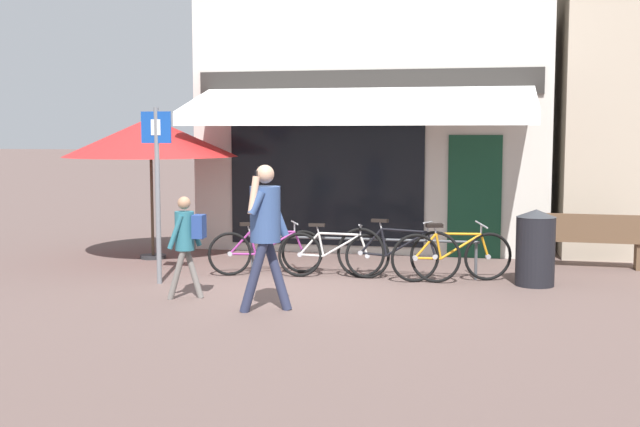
{
  "coord_description": "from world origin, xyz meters",
  "views": [
    {
      "loc": [
        2.67,
        -10.82,
        2.15
      ],
      "look_at": [
        0.45,
        -0.25,
        1.05
      ],
      "focal_mm": 45.0,
      "sensor_mm": 36.0,
      "label": 1
    }
  ],
  "objects_px": {
    "bicycle_orange": "(451,255)",
    "litter_bin": "(535,247)",
    "bicycle_silver": "(333,253)",
    "cafe_parasol": "(151,137)",
    "pedestrian_child": "(187,234)",
    "parking_sign": "(157,177)",
    "park_bench": "(590,239)",
    "bicycle_black": "(397,253)",
    "bicycle_purple": "(266,251)",
    "pedestrian_adult": "(265,221)"
  },
  "relations": [
    {
      "from": "bicycle_purple",
      "to": "bicycle_orange",
      "type": "relative_size",
      "value": 0.95
    },
    {
      "from": "bicycle_silver",
      "to": "cafe_parasol",
      "type": "relative_size",
      "value": 0.57
    },
    {
      "from": "pedestrian_child",
      "to": "cafe_parasol",
      "type": "relative_size",
      "value": 0.46
    },
    {
      "from": "parking_sign",
      "to": "park_bench",
      "type": "bearing_deg",
      "value": 23.2
    },
    {
      "from": "bicycle_purple",
      "to": "park_bench",
      "type": "height_order",
      "value": "park_bench"
    },
    {
      "from": "parking_sign",
      "to": "park_bench",
      "type": "distance_m",
      "value": 6.79
    },
    {
      "from": "pedestrian_adult",
      "to": "parking_sign",
      "type": "distance_m",
      "value": 2.44
    },
    {
      "from": "bicycle_orange",
      "to": "litter_bin",
      "type": "distance_m",
      "value": 1.17
    },
    {
      "from": "bicycle_purple",
      "to": "pedestrian_adult",
      "type": "bearing_deg",
      "value": -98.13
    },
    {
      "from": "cafe_parasol",
      "to": "pedestrian_child",
      "type": "bearing_deg",
      "value": -59.18
    },
    {
      "from": "bicycle_silver",
      "to": "parking_sign",
      "type": "height_order",
      "value": "parking_sign"
    },
    {
      "from": "litter_bin",
      "to": "park_bench",
      "type": "relative_size",
      "value": 0.67
    },
    {
      "from": "bicycle_purple",
      "to": "bicycle_black",
      "type": "height_order",
      "value": "bicycle_black"
    },
    {
      "from": "cafe_parasol",
      "to": "bicycle_purple",
      "type": "bearing_deg",
      "value": -25.11
    },
    {
      "from": "bicycle_black",
      "to": "bicycle_orange",
      "type": "distance_m",
      "value": 0.78
    },
    {
      "from": "bicycle_black",
      "to": "pedestrian_child",
      "type": "distance_m",
      "value": 3.16
    },
    {
      "from": "pedestrian_child",
      "to": "litter_bin",
      "type": "xyz_separation_m",
      "value": [
        4.45,
        1.84,
        -0.3
      ]
    },
    {
      "from": "pedestrian_child",
      "to": "cafe_parasol",
      "type": "bearing_deg",
      "value": -62.7
    },
    {
      "from": "pedestrian_adult",
      "to": "park_bench",
      "type": "distance_m",
      "value": 5.86
    },
    {
      "from": "bicycle_black",
      "to": "parking_sign",
      "type": "distance_m",
      "value": 3.61
    },
    {
      "from": "parking_sign",
      "to": "pedestrian_child",
      "type": "bearing_deg",
      "value": -49.14
    },
    {
      "from": "parking_sign",
      "to": "bicycle_purple",
      "type": "bearing_deg",
      "value": 38.57
    },
    {
      "from": "litter_bin",
      "to": "parking_sign",
      "type": "distance_m",
      "value": 5.4
    },
    {
      "from": "bicycle_orange",
      "to": "bicycle_silver",
      "type": "bearing_deg",
      "value": 160.66
    },
    {
      "from": "bicycle_black",
      "to": "pedestrian_adult",
      "type": "height_order",
      "value": "pedestrian_adult"
    },
    {
      "from": "bicycle_black",
      "to": "pedestrian_child",
      "type": "relative_size",
      "value": 1.38
    },
    {
      "from": "bicycle_orange",
      "to": "pedestrian_child",
      "type": "bearing_deg",
      "value": -169.03
    },
    {
      "from": "bicycle_black",
      "to": "parking_sign",
      "type": "height_order",
      "value": "parking_sign"
    },
    {
      "from": "bicycle_silver",
      "to": "litter_bin",
      "type": "xyz_separation_m",
      "value": [
        2.9,
        -0.06,
        0.18
      ]
    },
    {
      "from": "litter_bin",
      "to": "park_bench",
      "type": "bearing_deg",
      "value": 61.08
    },
    {
      "from": "bicycle_orange",
      "to": "pedestrian_child",
      "type": "distance_m",
      "value": 3.82
    },
    {
      "from": "litter_bin",
      "to": "bicycle_silver",
      "type": "bearing_deg",
      "value": 178.79
    },
    {
      "from": "bicycle_black",
      "to": "bicycle_orange",
      "type": "bearing_deg",
      "value": 10.54
    },
    {
      "from": "bicycle_purple",
      "to": "pedestrian_child",
      "type": "distance_m",
      "value": 2.05
    },
    {
      "from": "bicycle_purple",
      "to": "litter_bin",
      "type": "relative_size",
      "value": 1.53
    },
    {
      "from": "cafe_parasol",
      "to": "park_bench",
      "type": "relative_size",
      "value": 1.8
    },
    {
      "from": "bicycle_purple",
      "to": "bicycle_black",
      "type": "distance_m",
      "value": 2.0
    },
    {
      "from": "bicycle_silver",
      "to": "park_bench",
      "type": "distance_m",
      "value": 4.17
    },
    {
      "from": "bicycle_black",
      "to": "cafe_parasol",
      "type": "relative_size",
      "value": 0.63
    },
    {
      "from": "bicycle_black",
      "to": "bicycle_orange",
      "type": "height_order",
      "value": "bicycle_black"
    },
    {
      "from": "pedestrian_adult",
      "to": "pedestrian_child",
      "type": "height_order",
      "value": "pedestrian_adult"
    },
    {
      "from": "bicycle_purple",
      "to": "bicycle_silver",
      "type": "height_order",
      "value": "bicycle_silver"
    },
    {
      "from": "bicycle_silver",
      "to": "park_bench",
      "type": "bearing_deg",
      "value": 18.44
    },
    {
      "from": "park_bench",
      "to": "pedestrian_adult",
      "type": "bearing_deg",
      "value": -133.21
    },
    {
      "from": "bicycle_black",
      "to": "pedestrian_adult",
      "type": "relative_size",
      "value": 1.04
    },
    {
      "from": "bicycle_black",
      "to": "pedestrian_child",
      "type": "xyz_separation_m",
      "value": [
        -2.51,
        -1.86,
        0.44
      ]
    },
    {
      "from": "bicycle_purple",
      "to": "litter_bin",
      "type": "distance_m",
      "value": 3.94
    },
    {
      "from": "pedestrian_child",
      "to": "cafe_parasol",
      "type": "xyz_separation_m",
      "value": [
        -1.8,
        3.01,
        1.22
      ]
    },
    {
      "from": "parking_sign",
      "to": "bicycle_black",
      "type": "bearing_deg",
      "value": 16.35
    },
    {
      "from": "pedestrian_child",
      "to": "parking_sign",
      "type": "xyz_separation_m",
      "value": [
        -0.78,
        0.9,
        0.68
      ]
    }
  ]
}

